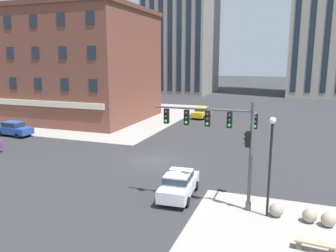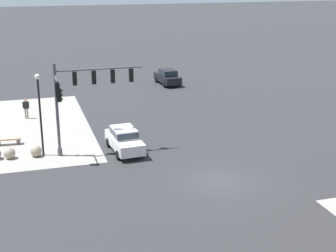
# 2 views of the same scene
# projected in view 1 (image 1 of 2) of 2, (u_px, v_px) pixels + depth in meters

# --- Properties ---
(ground_plane) EXTENTS (320.00, 320.00, 0.00)m
(ground_plane) POSITION_uv_depth(u_px,v_px,m) (155.00, 160.00, 29.19)
(ground_plane) COLOR #2D2D30
(sidewalk_far_corner) EXTENTS (32.00, 32.00, 0.02)m
(sidewalk_far_corner) POSITION_uv_depth(u_px,v_px,m) (88.00, 114.00, 54.32)
(sidewalk_far_corner) COLOR gray
(sidewalk_far_corner) RESTS_ON ground
(traffic_signal_main) EXTENTS (6.04, 2.09, 6.41)m
(traffic_signal_main) POSITION_uv_depth(u_px,v_px,m) (226.00, 135.00, 19.34)
(traffic_signal_main) COLOR #4C4C51
(traffic_signal_main) RESTS_ON ground
(bollard_sphere_curb_a) EXTENTS (0.77, 0.77, 0.77)m
(bollard_sphere_curb_a) POSITION_uv_depth(u_px,v_px,m) (276.00, 210.00, 18.69)
(bollard_sphere_curb_a) COLOR gray
(bollard_sphere_curb_a) RESTS_ON ground
(bollard_sphere_curb_b) EXTENTS (0.77, 0.77, 0.77)m
(bollard_sphere_curb_b) POSITION_uv_depth(u_px,v_px,m) (309.00, 216.00, 18.02)
(bollard_sphere_curb_b) COLOR gray
(bollard_sphere_curb_b) RESTS_ON ground
(bollard_sphere_curb_c) EXTENTS (0.77, 0.77, 0.77)m
(bollard_sphere_curb_c) POSITION_uv_depth(u_px,v_px,m) (328.00, 220.00, 17.55)
(bollard_sphere_curb_c) COLOR gray
(bollard_sphere_curb_c) RESTS_ON ground
(bench_near_signal) EXTENTS (1.83, 0.61, 0.49)m
(bench_near_signal) POSITION_uv_depth(u_px,v_px,m) (315.00, 245.00, 15.26)
(bench_near_signal) COLOR tan
(bench_near_signal) RESTS_ON ground
(street_lamp_corner_near) EXTENTS (0.36, 0.36, 5.69)m
(street_lamp_corner_near) POSITION_uv_depth(u_px,v_px,m) (271.00, 156.00, 18.11)
(street_lamp_corner_near) COLOR black
(street_lamp_corner_near) RESTS_ON ground
(car_main_northbound_near) EXTENTS (2.11, 4.51, 1.68)m
(car_main_northbound_near) POSITION_uv_depth(u_px,v_px,m) (179.00, 183.00, 21.26)
(car_main_northbound_near) COLOR silver
(car_main_northbound_near) RESTS_ON ground
(car_main_northbound_far) EXTENTS (4.53, 2.15, 1.68)m
(car_main_northbound_far) POSITION_uv_depth(u_px,v_px,m) (14.00, 128.00, 38.42)
(car_main_northbound_far) COLOR #23479E
(car_main_northbound_far) RESTS_ON ground
(car_cross_far) EXTENTS (2.16, 4.53, 1.68)m
(car_cross_far) POSITION_uv_depth(u_px,v_px,m) (202.00, 112.00, 50.32)
(car_cross_far) COLOR gold
(car_cross_far) RESTS_ON ground
(storefront_block_near_corner) EXTENTS (24.63, 17.34, 15.87)m
(storefront_block_near_corner) POSITION_uv_depth(u_px,v_px,m) (66.00, 65.00, 49.86)
(storefront_block_near_corner) COLOR brown
(storefront_block_near_corner) RESTS_ON ground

